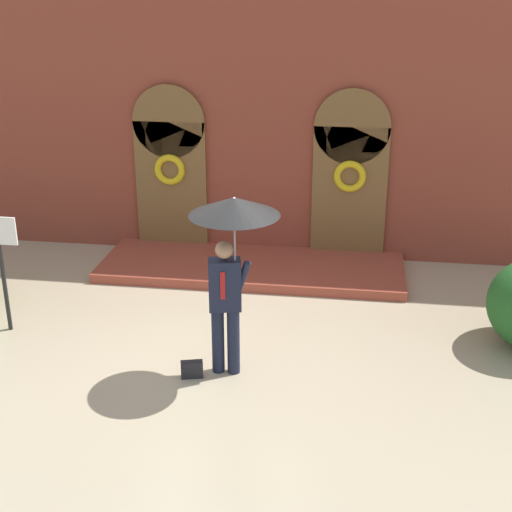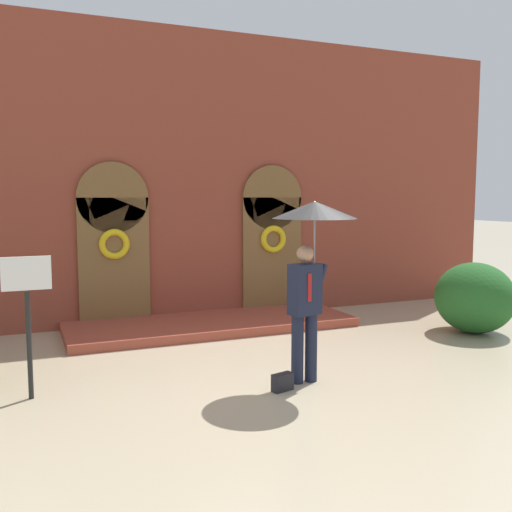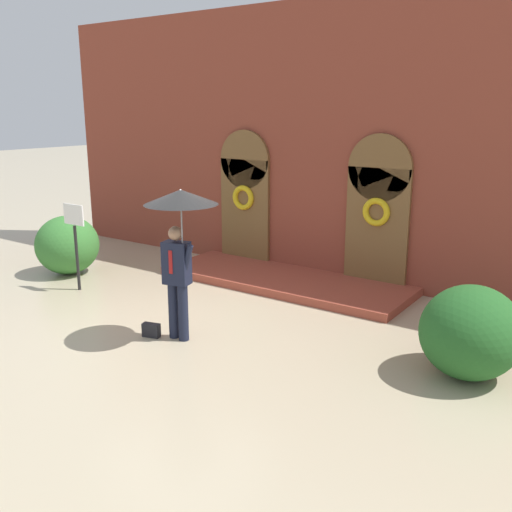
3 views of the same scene
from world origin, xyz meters
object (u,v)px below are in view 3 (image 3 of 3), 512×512
person_with_umbrella (180,219)px  sign_post (75,233)px  shrub_right (471,332)px  shrub_left (67,245)px  handbag (151,330)px

person_with_umbrella → sign_post: 3.57m
person_with_umbrella → shrub_right: (3.97, 1.27, -1.28)m
person_with_umbrella → shrub_left: bearing=163.4°
shrub_right → shrub_left: bearing=179.4°
sign_post → shrub_left: (-1.14, 0.64, -0.53)m
shrub_left → sign_post: bearing=-29.3°
handbag → shrub_left: size_ratio=0.20×
person_with_umbrella → sign_post: person_with_umbrella is taller
shrub_left → shrub_right: (8.52, -0.09, -0.01)m
sign_post → shrub_left: size_ratio=1.26×
handbag → shrub_right: bearing=3.1°
person_with_umbrella → handbag: person_with_umbrella is taller
person_with_umbrella → sign_post: size_ratio=1.37×
person_with_umbrella → handbag: size_ratio=8.44×
person_with_umbrella → handbag: 1.88m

